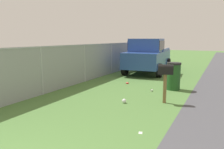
{
  "coord_description": "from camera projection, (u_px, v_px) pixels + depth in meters",
  "views": [
    {
      "loc": [
        -1.11,
        -2.98,
        2.11
      ],
      "look_at": [
        4.72,
        -0.03,
        1.03
      ],
      "focal_mm": 35.27,
      "sensor_mm": 36.0,
      "label": 1
    }
  ],
  "objects": [
    {
      "name": "fence_section",
      "position": [
        99.0,
        59.0,
        11.96
      ],
      "size": [
        20.06,
        0.07,
        1.83
      ],
      "color": "#9EA3A8",
      "rests_on": "ground"
    },
    {
      "name": "pickup_truck",
      "position": [
        148.0,
        55.0,
        13.6
      ],
      "size": [
        5.26,
        2.56,
        2.09
      ],
      "rotation": [
        0.0,
        0.0,
        3.23
      ],
      "color": "#284793",
      "rests_on": "ground"
    },
    {
      "name": "litter_wrapper_near_hydrant",
      "position": [
        140.0,
        133.0,
        4.96
      ],
      "size": [
        0.14,
        0.11,
        0.01
      ],
      "primitive_type": "cube",
      "rotation": [
        0.0,
        0.0,
        3.43
      ],
      "color": "silver",
      "rests_on": "ground"
    },
    {
      "name": "litter_cup_midfield_a",
      "position": [
        152.0,
        90.0,
        8.85
      ],
      "size": [
        0.11,
        0.09,
        0.08
      ],
      "primitive_type": "cylinder",
      "rotation": [
        0.0,
        1.57,
        3.07
      ],
      "color": "white",
      "rests_on": "ground"
    },
    {
      "name": "trash_bin",
      "position": [
        174.0,
        76.0,
        9.08
      ],
      "size": [
        0.57,
        0.57,
        1.13
      ],
      "color": "#1E4C1E",
      "rests_on": "ground"
    },
    {
      "name": "litter_bag_midfield_b",
      "position": [
        124.0,
        101.0,
        7.25
      ],
      "size": [
        0.14,
        0.14,
        0.14
      ],
      "primitive_type": "sphere",
      "color": "silver",
      "rests_on": "ground"
    },
    {
      "name": "mailbox",
      "position": [
        165.0,
        72.0,
        7.12
      ],
      "size": [
        0.34,
        0.52,
        1.28
      ],
      "rotation": [
        0.0,
        0.0,
        0.31
      ],
      "color": "brown",
      "rests_on": "ground"
    },
    {
      "name": "litter_can_by_mailbox",
      "position": [
        127.0,
        83.0,
        10.32
      ],
      "size": [
        0.09,
        0.13,
        0.07
      ],
      "primitive_type": "cylinder",
      "rotation": [
        0.0,
        1.57,
        1.32
      ],
      "color": "red",
      "rests_on": "ground"
    }
  ]
}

